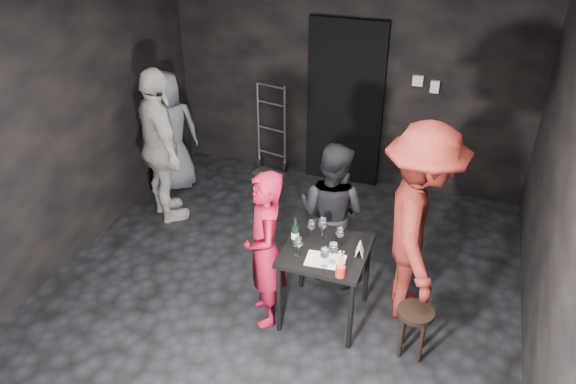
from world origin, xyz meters
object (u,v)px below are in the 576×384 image
(woman_black, at_px, (332,215))
(man_maroon, at_px, (422,202))
(server_red, at_px, (265,251))
(bystander_grey, at_px, (169,131))
(bystander_cream, at_px, (159,132))
(breadstick_cup, at_px, (341,264))
(stool, at_px, (415,320))
(hand_truck, at_px, (271,157))
(tasting_table, at_px, (325,258))
(wine_bottle, at_px, (295,235))

(woman_black, distance_m, man_maroon, 1.00)
(server_red, distance_m, bystander_grey, 2.73)
(server_red, distance_m, bystander_cream, 2.12)
(bystander_grey, xyz_separation_m, breadstick_cup, (2.70, -1.99, 0.08))
(bystander_grey, bearing_deg, server_red, 95.27)
(stool, height_order, man_maroon, man_maroon)
(man_maroon, bearing_deg, hand_truck, 34.23)
(man_maroon, bearing_deg, bystander_grey, 55.91)
(tasting_table, xyz_separation_m, server_red, (-0.50, -0.18, 0.09))
(wine_bottle, bearing_deg, server_red, -145.12)
(hand_truck, relative_size, bystander_cream, 0.56)
(stool, relative_size, bystander_grey, 0.30)
(wine_bottle, bearing_deg, bystander_cream, 151.45)
(woman_black, relative_size, wine_bottle, 5.15)
(tasting_table, xyz_separation_m, breadstick_cup, (0.21, -0.31, 0.21))
(stool, xyz_separation_m, wine_bottle, (-1.11, 0.17, 0.49))
(hand_truck, relative_size, tasting_table, 1.64)
(bystander_cream, bearing_deg, woman_black, -149.79)
(bystander_cream, bearing_deg, man_maroon, -151.62)
(hand_truck, height_order, breadstick_cup, hand_truck)
(bystander_grey, bearing_deg, wine_bottle, 100.72)
(breadstick_cup, bearing_deg, bystander_grey, 143.59)
(bystander_cream, xyz_separation_m, bystander_grey, (-0.29, 0.66, -0.31))
(server_red, bearing_deg, bystander_grey, -162.24)
(woman_black, relative_size, bystander_grey, 0.91)
(tasting_table, distance_m, man_maroon, 0.96)
(tasting_table, bearing_deg, breadstick_cup, -56.15)
(wine_bottle, bearing_deg, woman_black, 76.10)
(woman_black, xyz_separation_m, bystander_grey, (-2.38, 1.07, 0.07))
(woman_black, height_order, breadstick_cup, woman_black)
(wine_bottle, bearing_deg, breadstick_cup, -30.36)
(server_red, distance_m, wine_bottle, 0.29)
(stool, bearing_deg, tasting_table, 166.57)
(tasting_table, distance_m, wine_bottle, 0.34)
(bystander_cream, bearing_deg, stool, -160.55)
(server_red, bearing_deg, man_maroon, 84.28)
(hand_truck, height_order, woman_black, woman_black)
(tasting_table, height_order, woman_black, woman_black)
(woman_black, distance_m, breadstick_cup, 0.99)
(stool, bearing_deg, hand_truck, 130.63)
(man_maroon, distance_m, bystander_grey, 3.50)
(hand_truck, distance_m, server_red, 2.86)
(server_red, relative_size, woman_black, 1.05)
(tasting_table, relative_size, bystander_cream, 0.34)
(stool, xyz_separation_m, man_maroon, (-0.11, 0.55, 0.82))
(server_red, height_order, woman_black, server_red)
(bystander_cream, bearing_deg, wine_bottle, -167.20)
(server_red, bearing_deg, bystander_cream, -154.41)
(woman_black, bearing_deg, bystander_grey, -10.51)
(woman_black, bearing_deg, tasting_table, 114.29)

